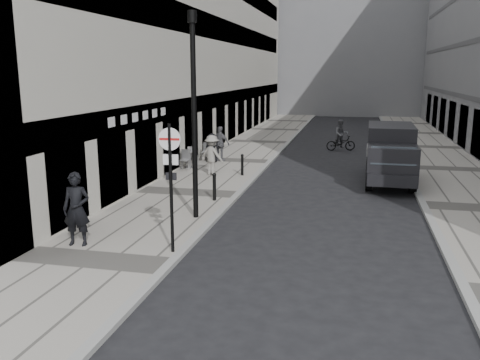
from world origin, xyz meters
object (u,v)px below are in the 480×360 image
Objects in this scene: sign_post at (171,171)px; cyclist at (341,139)px; walking_man at (76,209)px; panel_van at (391,151)px; lamppost at (194,106)px.

cyclist is at bearing 76.54° from sign_post.
walking_man is at bearing 178.77° from sign_post.
sign_post is (2.75, 0.07, 1.17)m from walking_man.
walking_man is at bearing -128.19° from panel_van.
cyclist is at bearing 62.73° from walking_man.
lamppost is at bearing -118.84° from cyclist.
lamppost is at bearing 45.97° from walking_man.
panel_van is at bearing 48.69° from lamppost.
sign_post is at bearing -83.08° from lamppost.
cyclist is (6.55, 19.89, -0.40)m from walking_man.
lamppost is (2.35, 3.36, 2.62)m from walking_man.
walking_man is 1.07× the size of cyclist.
panel_van is (6.60, 7.51, -2.36)m from lamppost.
sign_post reaches higher than cyclist.
walking_man is at bearing -125.00° from lamppost.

